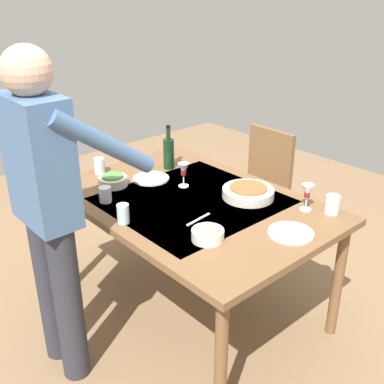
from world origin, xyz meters
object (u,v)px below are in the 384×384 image
(side_bowl_bread, at_px, (208,234))
(dinner_plate_far, at_px, (291,233))
(dining_table, at_px, (192,210))
(water_cup_near_right, at_px, (123,214))
(wine_bottle, at_px, (169,153))
(water_cup_far_left, at_px, (99,166))
(wine_glass_left, at_px, (184,170))
(serving_bowl_pasta, at_px, (248,192))
(chair_near, at_px, (260,182))
(water_cup_near_left, at_px, (332,204))
(person_server, at_px, (50,203))
(dinner_plate_near, at_px, (151,178))
(wine_glass_right, at_px, (307,192))
(side_bowl_salad, at_px, (113,180))
(water_cup_far_right, at_px, (105,194))

(side_bowl_bread, xyz_separation_m, dinner_plate_far, (-0.23, -0.35, -0.03))
(dining_table, xyz_separation_m, water_cup_near_right, (0.03, 0.45, 0.12))
(wine_bottle, relative_size, water_cup_far_left, 2.87)
(wine_glass_left, distance_m, dinner_plate_far, 0.81)
(water_cup_far_left, relative_size, serving_bowl_pasta, 0.34)
(chair_near, xyz_separation_m, serving_bowl_pasta, (-0.45, 0.65, 0.27))
(water_cup_near_left, xyz_separation_m, water_cup_near_right, (0.66, 0.91, 0.00))
(dining_table, height_order, chair_near, chair_near)
(person_server, height_order, dinner_plate_near, person_server)
(dinner_plate_near, bearing_deg, chair_near, -98.71)
(serving_bowl_pasta, xyz_separation_m, dinner_plate_far, (-0.43, 0.16, -0.03))
(wine_bottle, relative_size, serving_bowl_pasta, 0.99)
(wine_glass_left, xyz_separation_m, dinner_plate_far, (-0.80, -0.02, -0.10))
(dining_table, height_order, wine_glass_left, wine_glass_left)
(wine_bottle, height_order, water_cup_near_left, wine_bottle)
(dining_table, distance_m, serving_bowl_pasta, 0.34)
(water_cup_near_right, xyz_separation_m, dinner_plate_near, (0.37, -0.45, -0.05))
(chair_near, relative_size, person_server, 0.54)
(water_cup_near_left, bearing_deg, wine_glass_right, 32.08)
(dinner_plate_near, height_order, dinner_plate_far, same)
(serving_bowl_pasta, bearing_deg, wine_glass_left, 25.68)
(dinner_plate_near, relative_size, dinner_plate_far, 1.00)
(serving_bowl_pasta, relative_size, dinner_plate_far, 1.30)
(wine_bottle, height_order, serving_bowl_pasta, wine_bottle)
(water_cup_near_right, relative_size, serving_bowl_pasta, 0.35)
(person_server, distance_m, water_cup_far_left, 0.87)
(wine_glass_left, distance_m, water_cup_near_right, 0.56)
(wine_glass_left, relative_size, water_cup_near_right, 1.45)
(wine_glass_left, xyz_separation_m, serving_bowl_pasta, (-0.37, -0.18, -0.07))
(water_cup_far_left, bearing_deg, chair_near, -111.99)
(side_bowl_salad, height_order, dinner_plate_far, side_bowl_salad)
(water_cup_far_left, relative_size, dinner_plate_far, 0.45)
(person_server, xyz_separation_m, side_bowl_bread, (-0.49, -0.56, -0.16))
(wine_glass_left, distance_m, serving_bowl_pasta, 0.41)
(person_server, height_order, water_cup_far_left, person_server)
(wine_glass_right, bearing_deg, wine_glass_left, 23.16)
(person_server, relative_size, water_cup_near_right, 16.22)
(water_cup_near_left, xyz_separation_m, water_cup_far_right, (0.94, 0.84, -0.01))
(water_cup_far_left, height_order, dinner_plate_far, water_cup_far_left)
(wine_bottle, bearing_deg, wine_glass_right, -170.22)
(wine_glass_right, bearing_deg, dinner_plate_near, 22.61)
(side_bowl_salad, bearing_deg, water_cup_near_right, 153.42)
(person_server, height_order, water_cup_far_right, person_server)
(side_bowl_bread, bearing_deg, dinner_plate_near, -17.54)
(dinner_plate_near, bearing_deg, dinner_plate_far, -174.33)
(chair_near, xyz_separation_m, person_server, (-0.15, 1.72, 0.43))
(wine_glass_right, distance_m, water_cup_far_left, 1.34)
(dining_table, xyz_separation_m, dinner_plate_far, (-0.62, -0.11, 0.07))
(wine_glass_right, distance_m, water_cup_far_right, 1.12)
(water_cup_far_left, distance_m, dinner_plate_far, 1.35)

